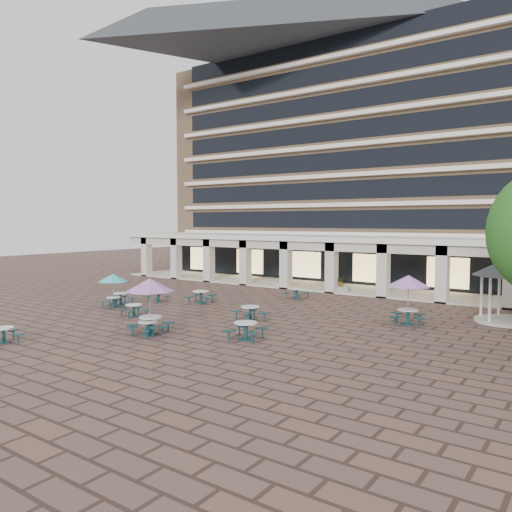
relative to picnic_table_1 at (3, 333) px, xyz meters
The scene contains 18 objects.
ground 11.40m from the picnic_table_1, 74.85° to the left, with size 120.00×120.00×0.00m, color brown.
apartment_building 38.56m from the picnic_table_1, 85.33° to the left, with size 40.00×15.50×25.20m.
retail_arcade 26.10m from the picnic_table_1, 83.42° to the left, with size 42.00×6.60×4.40m.
picnic_table_1 is the anchor object (origin of this frame).
picnic_table_2 6.55m from the picnic_table_1, 48.03° to the left, with size 1.60×1.60×0.70m.
picnic_table_3 11.27m from the picnic_table_1, 38.34° to the left, with size 2.14×2.14×0.83m.
picnic_table_4 9.83m from the picnic_table_1, 110.85° to the left, with size 1.90×1.90×2.20m.
picnic_table_5 7.77m from the picnic_table_1, 89.90° to the left, with size 1.92×1.92×0.72m.
picnic_table_6 6.98m from the picnic_table_1, 51.74° to the left, with size 2.39×2.39×2.76m.
picnic_table_7 12.56m from the picnic_table_1, 60.05° to the left, with size 2.19×2.19×0.80m.
picnic_table_8 10.96m from the picnic_table_1, 111.81° to the left, with size 2.02×2.02×0.78m.
picnic_table_9 12.73m from the picnic_table_1, 102.81° to the left, with size 1.58×1.58×0.67m.
picnic_table_10 19.65m from the picnic_table_1, 76.83° to the left, with size 1.75×1.75×0.78m.
picnic_table_11 20.52m from the picnic_table_1, 46.79° to the left, with size 2.33×2.33×2.69m.
picnic_table_12 13.70m from the picnic_table_1, 89.86° to the left, with size 2.31×2.31×0.85m.
gazebo 26.25m from the picnic_table_1, 45.41° to the left, with size 3.85×3.85×3.58m.
planter_left 23.90m from the picnic_table_1, 89.66° to the left, with size 1.50×0.84×1.30m.
planter_right 24.56m from the picnic_table_1, 76.73° to the left, with size 1.50×0.82×1.29m.
Camera 1 is at (19.81, -22.84, 5.63)m, focal length 35.00 mm.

